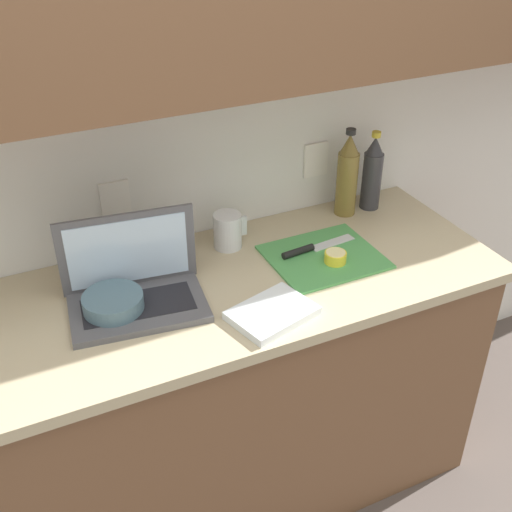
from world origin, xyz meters
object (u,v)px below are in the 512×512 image
Objects in this scene: cutting_board at (323,256)px; bowl_white at (114,305)px; laptop at (134,284)px; bottle_green_soda at (347,176)px; bottle_oil_tall at (372,174)px; knife at (306,249)px; lemon_half_cut at (335,257)px; measuring_cup at (228,231)px.

bowl_white is (-0.66, -0.01, 0.03)m from cutting_board.
bottle_green_soda is (0.81, 0.20, 0.08)m from laptop.
bottle_green_soda is at bearing -180.00° from bottle_oil_tall.
knife is at bearing 134.11° from cutting_board.
bottle_oil_tall is (0.10, 0.00, -0.01)m from bottle_green_soda.
laptop is 0.83m from bottle_green_soda.
lemon_half_cut is at bearing -126.86° from bottle_green_soda.
bottle_green_soda reaches higher than bottle_oil_tall.
laptop is 1.19× the size of cutting_board.
laptop is at bearing -166.41° from bottle_green_soda.
measuring_cup is (-0.46, -0.03, -0.08)m from bottle_green_soda.
measuring_cup is (-0.20, 0.15, 0.04)m from knife.
cutting_board is 0.34m from bottle_green_soda.
bottle_oil_tall reaches higher than bowl_white.
laptop reaches higher than bowl_white.
bottle_green_soda is (0.25, 0.18, 0.13)m from knife.
bottle_oil_tall reaches higher than lemon_half_cut.
bottle_oil_tall is at bearing 3.34° from measuring_cup.
bottle_green_soda is (0.20, 0.27, 0.12)m from lemon_half_cut.
bottle_oil_tall is 1.01m from bowl_white.
measuring_cup is (-0.24, 0.19, 0.05)m from cutting_board.
lemon_half_cut is 0.35m from measuring_cup.
knife is 3.96× the size of lemon_half_cut.
lemon_half_cut is (0.01, -0.05, 0.02)m from cutting_board.
laptop is at bearing -155.18° from measuring_cup.
knife is at bearing -153.08° from bottle_oil_tall.
laptop is 0.60m from cutting_board.
bottle_green_soda reaches higher than bowl_white.
lemon_half_cut is at bearing -3.37° from bowl_white.
measuring_cup is 0.70× the size of bowl_white.
measuring_cup is at bearing 137.03° from lemon_half_cut.
bottle_oil_tall is 0.56m from measuring_cup.
bottle_oil_tall is at bearing 19.38° from laptop.
laptop is 0.61m from lemon_half_cut.
bottle_oil_tall is at bearing 21.35° from knife.
bowl_white is at bearing -165.34° from bottle_green_soda.
lemon_half_cut is (0.05, -0.09, 0.01)m from knife.
cutting_board is 0.06m from lemon_half_cut.
bowl_white is at bearing 178.95° from knife.
measuring_cup is at bearing 138.49° from knife.
measuring_cup is at bearing 142.29° from cutting_board.
bowl_white is (-0.98, -0.23, -0.10)m from bottle_oil_tall.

